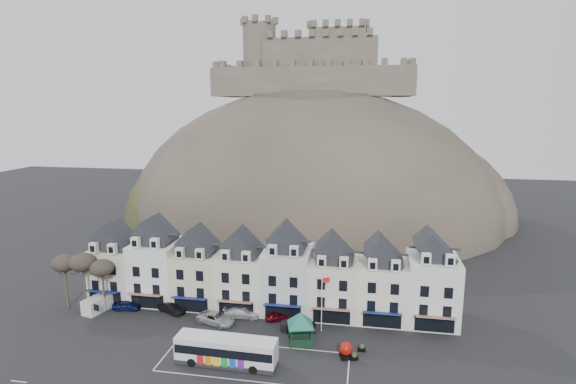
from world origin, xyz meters
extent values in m
plane|color=black|center=(0.00, 0.00, 0.00)|extent=(300.00, 300.00, 0.00)
cube|color=silver|center=(2.00, 1.25, 0.00)|extent=(22.00, 7.50, 0.01)
cube|color=beige|center=(-23.80, 16.00, 4.00)|extent=(6.80, 8.00, 8.00)
cube|color=black|center=(-23.80, 16.00, 9.20)|extent=(6.80, 5.76, 2.80)
cube|color=beige|center=(-25.30, 12.40, 8.90)|extent=(1.20, 0.80, 1.60)
cube|color=beige|center=(-22.30, 12.40, 8.90)|extent=(1.20, 0.80, 1.60)
cube|color=black|center=(-23.80, 11.97, 1.30)|extent=(5.10, 0.06, 2.20)
cube|color=navy|center=(-23.80, 11.30, 2.60)|extent=(5.10, 1.29, 0.43)
cube|color=white|center=(-17.00, 16.00, 4.60)|extent=(6.80, 8.00, 9.20)
cube|color=black|center=(-17.00, 16.00, 10.40)|extent=(6.80, 5.76, 2.80)
cube|color=white|center=(-18.50, 12.40, 10.10)|extent=(1.20, 0.80, 1.60)
cube|color=white|center=(-15.50, 12.40, 10.10)|extent=(1.20, 0.80, 1.60)
cube|color=black|center=(-17.00, 11.97, 1.30)|extent=(5.10, 0.06, 2.20)
cube|color=maroon|center=(-17.00, 11.30, 2.60)|extent=(5.10, 1.29, 0.43)
cube|color=beige|center=(-10.20, 16.00, 4.00)|extent=(6.80, 8.00, 8.00)
cube|color=black|center=(-10.20, 16.00, 9.20)|extent=(6.80, 5.76, 2.80)
cube|color=beige|center=(-11.70, 12.40, 8.90)|extent=(1.20, 0.80, 1.60)
cube|color=beige|center=(-8.70, 12.40, 8.90)|extent=(1.20, 0.80, 1.60)
cube|color=black|center=(-10.20, 11.97, 1.30)|extent=(5.10, 0.06, 2.20)
cube|color=navy|center=(-10.20, 11.30, 2.60)|extent=(5.10, 1.29, 0.43)
cube|color=silver|center=(-3.40, 16.00, 4.00)|extent=(6.80, 8.00, 8.00)
cube|color=black|center=(-3.40, 16.00, 9.20)|extent=(6.80, 5.76, 2.80)
cube|color=silver|center=(-4.90, 12.40, 8.90)|extent=(1.20, 0.80, 1.60)
cube|color=silver|center=(-1.90, 12.40, 8.90)|extent=(1.20, 0.80, 1.60)
cube|color=black|center=(-3.40, 11.97, 1.30)|extent=(5.10, 0.06, 2.20)
cube|color=maroon|center=(-3.40, 11.30, 2.60)|extent=(5.10, 1.29, 0.43)
cube|color=silver|center=(3.40, 16.00, 4.60)|extent=(6.80, 8.00, 9.20)
cube|color=black|center=(3.40, 16.00, 10.40)|extent=(6.80, 5.76, 2.80)
cube|color=silver|center=(1.90, 12.40, 10.10)|extent=(1.20, 0.80, 1.60)
cube|color=silver|center=(4.90, 12.40, 10.10)|extent=(1.20, 0.80, 1.60)
cube|color=black|center=(3.40, 11.97, 1.30)|extent=(5.10, 0.06, 2.20)
cube|color=navy|center=(3.40, 11.30, 2.60)|extent=(5.10, 1.29, 0.43)
cube|color=silver|center=(10.20, 16.00, 4.00)|extent=(6.80, 8.00, 8.00)
cube|color=black|center=(10.20, 16.00, 9.20)|extent=(6.80, 5.76, 2.80)
cube|color=silver|center=(8.70, 12.40, 8.90)|extent=(1.20, 0.80, 1.60)
cube|color=silver|center=(11.70, 12.40, 8.90)|extent=(1.20, 0.80, 1.60)
cube|color=black|center=(10.20, 11.97, 1.30)|extent=(5.10, 0.06, 2.20)
cube|color=maroon|center=(10.20, 11.30, 2.60)|extent=(5.10, 1.29, 0.43)
cube|color=white|center=(17.00, 16.00, 4.00)|extent=(6.80, 8.00, 8.00)
cube|color=black|center=(17.00, 16.00, 9.20)|extent=(6.80, 5.76, 2.80)
cube|color=white|center=(15.50, 12.40, 8.90)|extent=(1.20, 0.80, 1.60)
cube|color=white|center=(18.50, 12.40, 8.90)|extent=(1.20, 0.80, 1.60)
cube|color=black|center=(17.00, 11.97, 1.30)|extent=(5.10, 0.06, 2.20)
cube|color=navy|center=(17.00, 11.30, 2.60)|extent=(5.10, 1.29, 0.43)
cube|color=white|center=(23.80, 16.00, 4.60)|extent=(6.80, 8.00, 9.20)
cube|color=black|center=(23.80, 16.00, 10.40)|extent=(6.80, 5.76, 2.80)
cube|color=white|center=(22.30, 12.40, 10.10)|extent=(1.20, 0.80, 1.60)
cube|color=white|center=(25.30, 12.40, 10.10)|extent=(1.20, 0.80, 1.60)
cube|color=black|center=(23.80, 11.97, 1.30)|extent=(5.10, 0.06, 2.20)
cube|color=maroon|center=(23.80, 11.30, 2.60)|extent=(5.10, 1.29, 0.43)
ellipsoid|color=#3C352E|center=(0.00, 70.00, 0.00)|extent=(96.00, 76.00, 68.00)
ellipsoid|color=#28341A|center=(-22.00, 64.00, 0.00)|extent=(52.00, 44.00, 42.00)
ellipsoid|color=#3C352E|center=(24.00, 74.00, 0.00)|extent=(56.00, 48.00, 46.00)
ellipsoid|color=#28341A|center=(-4.00, 56.00, 0.00)|extent=(40.00, 28.00, 28.00)
ellipsoid|color=#3C352E|center=(10.00, 58.00, 0.00)|extent=(36.00, 28.00, 24.00)
cylinder|color=#3C352E|center=(0.00, 70.00, 31.00)|extent=(30.00, 30.00, 3.00)
cube|color=brown|center=(0.00, 66.00, 35.50)|extent=(48.00, 2.20, 7.00)
cube|color=brown|center=(0.00, 86.00, 35.50)|extent=(48.00, 2.20, 7.00)
cube|color=brown|center=(-24.00, 76.00, 35.50)|extent=(2.20, 22.00, 7.00)
cube|color=brown|center=(24.00, 76.00, 35.50)|extent=(2.20, 22.00, 7.00)
cube|color=brown|center=(2.00, 76.00, 41.00)|extent=(28.00, 18.00, 10.00)
cube|color=brown|center=(6.00, 78.00, 42.50)|extent=(14.00, 12.00, 13.00)
cylinder|color=brown|center=(-14.00, 72.00, 41.00)|extent=(8.40, 8.40, 18.00)
cylinder|color=silver|center=(6.00, 78.00, 51.50)|extent=(0.16, 0.16, 5.00)
cylinder|color=#322720|center=(-29.00, 10.50, 2.87)|extent=(0.32, 0.32, 5.74)
ellipsoid|color=#383028|center=(-29.00, 10.50, 6.97)|extent=(3.61, 3.61, 2.54)
cylinder|color=#322720|center=(-26.00, 10.50, 3.01)|extent=(0.32, 0.32, 6.02)
ellipsoid|color=#383028|center=(-26.00, 10.50, 7.31)|extent=(3.78, 3.78, 2.67)
cylinder|color=#322720|center=(-23.00, 10.50, 2.73)|extent=(0.32, 0.32, 5.46)
ellipsoid|color=#383028|center=(-23.00, 10.50, 6.63)|extent=(3.43, 3.43, 2.42)
cube|color=#262628|center=(-1.10, 0.26, 0.38)|extent=(11.98, 3.05, 0.54)
cube|color=silver|center=(-1.10, 0.26, 1.96)|extent=(11.98, 3.00, 2.73)
cube|color=black|center=(-1.10, 0.26, 2.11)|extent=(11.74, 3.07, 1.03)
cube|color=silver|center=(-1.10, 0.26, 3.19)|extent=(11.73, 2.89, 0.27)
cube|color=orange|center=(4.80, 0.11, 3.01)|extent=(0.10, 1.30, 0.30)
cylinder|color=black|center=(2.44, -1.05, 0.49)|extent=(1.05, 0.37, 1.04)
cylinder|color=black|center=(2.50, 1.39, 0.49)|extent=(1.05, 0.37, 1.04)
cylinder|color=black|center=(-4.94, -0.87, 0.49)|extent=(1.05, 0.37, 1.04)
cylinder|color=black|center=(-4.88, 1.58, 0.49)|extent=(1.05, 0.37, 1.04)
cube|color=black|center=(5.07, 7.54, 1.16)|extent=(0.18, 0.18, 2.33)
cube|color=black|center=(7.60, 8.21, 1.16)|extent=(0.18, 0.18, 2.33)
cube|color=black|center=(5.74, 5.00, 1.16)|extent=(0.18, 0.18, 2.33)
cube|color=black|center=(8.27, 5.67, 1.16)|extent=(0.18, 0.18, 2.33)
cube|color=black|center=(6.67, 6.60, 2.33)|extent=(3.91, 3.91, 0.12)
cone|color=#155D4B|center=(6.67, 6.60, 3.20)|extent=(6.21, 6.21, 1.75)
cube|color=black|center=(12.57, 4.01, 0.26)|extent=(1.70, 1.70, 0.52)
sphere|color=#A11109|center=(12.57, 4.01, 1.20)|extent=(1.63, 1.63, 1.63)
cylinder|color=silver|center=(9.01, 10.00, 3.88)|extent=(0.12, 0.12, 7.76)
cube|color=red|center=(9.50, 10.21, 7.18)|extent=(0.99, 0.45, 0.68)
cube|color=silver|center=(-23.93, 10.43, 1.09)|extent=(3.11, 5.11, 2.17)
cube|color=black|center=(-23.93, 10.43, 1.50)|extent=(1.93, 0.53, 0.93)
cube|color=black|center=(13.57, 3.75, 0.23)|extent=(1.04, 0.75, 0.47)
sphere|color=#28341A|center=(13.57, 3.75, 0.61)|extent=(0.66, 0.66, 0.66)
cube|color=black|center=(14.43, 5.86, 0.23)|extent=(0.93, 0.47, 0.47)
sphere|color=#28341A|center=(14.43, 5.86, 0.61)|extent=(0.65, 0.65, 0.65)
imported|color=#0E1546|center=(-20.00, 11.28, 0.69)|extent=(4.20, 2.13, 1.37)
imported|color=black|center=(-13.11, 11.55, 0.71)|extent=(4.58, 3.18, 1.43)
imported|color=#ADB0B5|center=(-5.60, 9.57, 0.76)|extent=(5.86, 3.94, 1.52)
imported|color=silver|center=(-2.58, 12.00, 0.75)|extent=(5.35, 2.60, 1.50)
imported|color=#52040D|center=(2.80, 12.00, 0.65)|extent=(4.14, 2.91, 1.31)
imported|color=black|center=(6.00, 9.50, 0.79)|extent=(4.92, 2.17, 1.57)
camera|label=1|loc=(14.30, -45.45, 29.76)|focal=28.00mm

